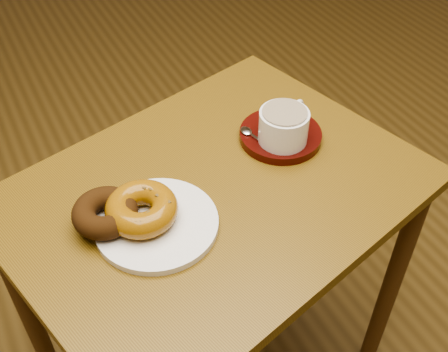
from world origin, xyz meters
name	(u,v)px	position (x,y,z in m)	size (l,w,h in m)	color
ground	(245,277)	(0.00, 0.00, 0.00)	(6.00, 6.00, 0.00)	brown
cafe_table	(215,228)	(-0.21, -0.23, 0.57)	(0.84, 0.71, 0.68)	brown
donut_plate	(157,224)	(-0.34, -0.27, 0.69)	(0.21, 0.21, 0.01)	white
donut_cinnamon	(105,213)	(-0.41, -0.23, 0.72)	(0.11, 0.11, 0.04)	#351E0A
donut_caramel	(142,209)	(-0.36, -0.25, 0.72)	(0.15, 0.15, 0.04)	#915E0F
saucer	(280,135)	(-0.04, -0.17, 0.69)	(0.16, 0.16, 0.02)	#360A07
coffee_cup	(284,125)	(-0.04, -0.19, 0.73)	(0.12, 0.09, 0.07)	white
teaspoon	(249,133)	(-0.10, -0.15, 0.70)	(0.03, 0.09, 0.01)	silver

